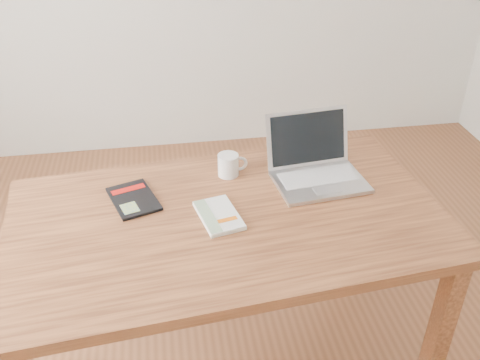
{
  "coord_description": "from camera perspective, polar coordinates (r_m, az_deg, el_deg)",
  "views": [
    {
      "loc": [
        -0.24,
        -1.38,
        1.82
      ],
      "look_at": [
        0.0,
        0.12,
        0.85
      ],
      "focal_mm": 40.0,
      "sensor_mm": 36.0,
      "label": 1
    }
  ],
  "objects": [
    {
      "name": "room",
      "position": [
        1.47,
        -2.09,
        14.02
      ],
      "size": [
        4.04,
        4.04,
        2.7
      ],
      "color": "brown",
      "rests_on": "ground"
    },
    {
      "name": "desk",
      "position": [
        1.86,
        -1.24,
        -6.05
      ],
      "size": [
        1.53,
        0.97,
        0.75
      ],
      "rotation": [
        0.0,
        0.0,
        0.1
      ],
      "color": "brown",
      "rests_on": "ground"
    },
    {
      "name": "white_guidebook",
      "position": [
        1.8,
        -2.28,
        -3.8
      ],
      "size": [
        0.16,
        0.22,
        0.02
      ],
      "rotation": [
        0.0,
        0.0,
        0.22
      ],
      "color": "silver",
      "rests_on": "desk"
    },
    {
      "name": "black_guidebook",
      "position": [
        1.92,
        -11.29,
        -1.98
      ],
      "size": [
        0.2,
        0.25,
        0.01
      ],
      "rotation": [
        0.0,
        0.0,
        0.32
      ],
      "color": "black",
      "rests_on": "desk"
    },
    {
      "name": "laptop",
      "position": [
        2.01,
        8.05,
        1.53
      ],
      "size": [
        0.36,
        0.32,
        0.22
      ],
      "rotation": [
        0.0,
        0.0,
        0.11
      ],
      "color": "silver",
      "rests_on": "desk"
    },
    {
      "name": "coffee_mug",
      "position": [
        2.0,
        -1.18,
        1.66
      ],
      "size": [
        0.11,
        0.08,
        0.08
      ],
      "rotation": [
        0.0,
        0.0,
        0.07
      ],
      "color": "white",
      "rests_on": "desk"
    }
  ]
}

